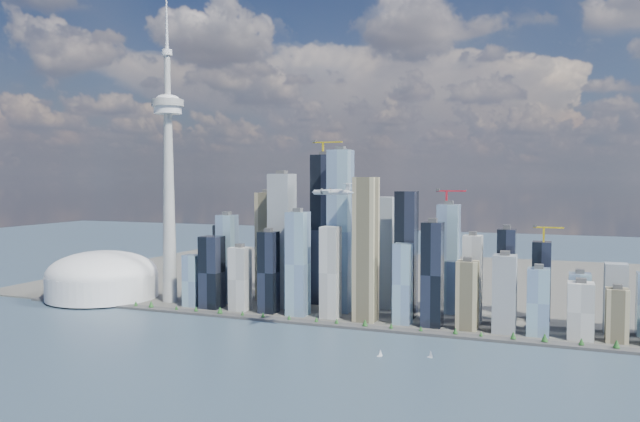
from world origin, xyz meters
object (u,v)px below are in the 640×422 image
at_px(dome_stadium, 103,278).
at_px(sailboat_west, 380,354).
at_px(airplane, 332,192).
at_px(sailboat_east, 430,355).
at_px(needle_tower, 168,171).

relative_size(dome_stadium, sailboat_west, 20.18).
height_order(dome_stadium, airplane, airplane).
height_order(airplane, sailboat_west, airplane).
distance_m(dome_stadium, airplane, 561.62).
bearing_deg(sailboat_east, sailboat_west, -144.21).
bearing_deg(airplane, needle_tower, 164.09).
xyz_separation_m(needle_tower, sailboat_west, (439.78, -190.78, -232.66)).
distance_m(airplane, sailboat_east, 239.95).
xyz_separation_m(airplane, sailboat_east, (129.38, 2.08, -202.07)).
bearing_deg(dome_stadium, needle_tower, 4.09).
bearing_deg(sailboat_west, airplane, 152.74).
bearing_deg(airplane, dome_stadium, 171.49).
height_order(needle_tower, airplane, needle_tower).
relative_size(airplane, sailboat_west, 6.26).
bearing_deg(dome_stadium, airplane, -18.02).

